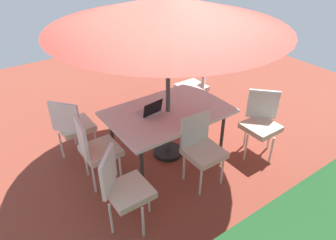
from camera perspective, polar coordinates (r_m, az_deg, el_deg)
ground_plane at (r=4.86m, az=0.00°, el=-6.12°), size 10.00×10.00×0.02m
dining_table at (r=4.46m, az=0.00°, el=1.07°), size 1.70×1.13×0.75m
patio_umbrella at (r=3.92m, az=0.00°, el=18.90°), size 2.97×2.97×2.29m
chair_east at (r=4.15m, az=-12.97°, el=-4.95°), size 0.49×0.48×0.98m
chair_northeast at (r=3.55m, az=-8.11°, el=-11.85°), size 0.59×0.59×0.98m
chair_southwest at (r=5.67m, az=4.96°, el=6.43°), size 0.59×0.59×0.98m
chair_northwest at (r=4.77m, az=16.51°, el=-0.21°), size 0.59×0.59×0.98m
chair_north at (r=4.09m, az=6.05°, el=-4.80°), size 0.46×0.47×0.98m
chair_southeast at (r=4.70m, az=-16.85°, el=-0.81°), size 0.58×0.58×0.98m
laptop at (r=4.35m, az=-3.31°, el=1.71°), size 0.35×0.29×0.21m
cup at (r=4.58m, az=0.17°, el=3.51°), size 0.07×0.07×0.11m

